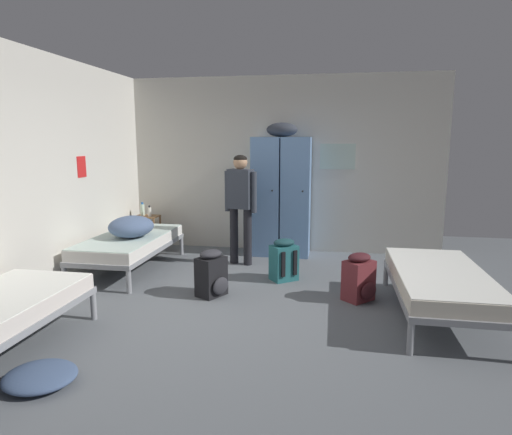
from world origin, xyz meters
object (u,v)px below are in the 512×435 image
at_px(shelf_unit, 147,229).
at_px(backpack_black, 212,274).
at_px(locker_bank, 281,194).
at_px(bedding_heap, 131,227).
at_px(bed_right, 440,281).
at_px(backpack_teal, 283,260).
at_px(water_bottle, 142,210).
at_px(lotion_bottle, 150,212).
at_px(person_traveler, 241,199).
at_px(backpack_maroon, 359,278).
at_px(bed_left_rear, 130,243).
at_px(clothes_pile_denim, 40,376).

relative_size(shelf_unit, backpack_black, 1.04).
xyz_separation_m(locker_bank, bedding_heap, (-1.91, -1.31, -0.34)).
relative_size(bed_right, backpack_teal, 3.45).
bearing_deg(water_bottle, lotion_bottle, -21.80).
relative_size(person_traveler, lotion_bottle, 8.93).
xyz_separation_m(locker_bank, backpack_teal, (0.19, -1.32, -0.71)).
height_order(shelf_unit, backpack_teal, shelf_unit).
xyz_separation_m(shelf_unit, backpack_teal, (2.42, -1.23, -0.09)).
height_order(water_bottle, backpack_maroon, water_bottle).
distance_m(bed_right, bedding_heap, 3.94).
height_order(bed_left_rear, backpack_maroon, backpack_maroon).
xyz_separation_m(bed_left_rear, backpack_black, (1.41, -0.82, -0.12)).
distance_m(water_bottle, backpack_black, 2.68).
relative_size(backpack_black, clothes_pile_denim, 1.02).
bearing_deg(shelf_unit, clothes_pile_denim, -77.15).
xyz_separation_m(water_bottle, clothes_pile_denim, (1.00, -4.06, -0.61)).
height_order(shelf_unit, water_bottle, water_bottle).
bearing_deg(backpack_teal, bedding_heap, 179.65).
relative_size(backpack_teal, clothes_pile_denim, 1.02).
bearing_deg(water_bottle, clothes_pile_denim, -76.15).
height_order(bedding_heap, person_traveler, person_traveler).
xyz_separation_m(locker_bank, water_bottle, (-2.31, -0.07, -0.30)).
height_order(shelf_unit, bed_right, shelf_unit).
bearing_deg(water_bottle, backpack_maroon, -28.30).
bearing_deg(bedding_heap, locker_bank, 34.45).
bearing_deg(person_traveler, bed_left_rear, -159.09).
bearing_deg(bedding_heap, clothes_pile_denim, -77.91).
height_order(bedding_heap, backpack_teal, bedding_heap).
bearing_deg(person_traveler, bedding_heap, -155.81).
bearing_deg(locker_bank, backpack_teal, -81.76).
xyz_separation_m(bedding_heap, backpack_black, (1.35, -0.75, -0.37)).
bearing_deg(backpack_teal, lotion_bottle, 153.11).
xyz_separation_m(shelf_unit, bed_left_rear, (0.25, -1.15, 0.04)).
height_order(locker_bank, water_bottle, locker_bank).
xyz_separation_m(bed_left_rear, backpack_teal, (2.17, -0.08, -0.12)).
relative_size(bedding_heap, backpack_maroon, 1.22).
bearing_deg(bed_right, shelf_unit, 152.49).
height_order(bed_left_rear, clothes_pile_denim, bed_left_rear).
distance_m(bed_right, clothes_pile_denim, 3.74).
relative_size(lotion_bottle, backpack_teal, 0.33).
bearing_deg(backpack_black, bed_left_rear, 149.84).
bearing_deg(bed_right, person_traveler, 147.11).
bearing_deg(person_traveler, lotion_bottle, 161.54).
distance_m(bed_left_rear, clothes_pile_denim, 2.98).
bearing_deg(backpack_teal, bed_right, -28.25).
xyz_separation_m(bed_left_rear, bedding_heap, (0.07, -0.07, 0.25)).
bearing_deg(locker_bank, shelf_unit, -177.64).
bearing_deg(bedding_heap, backpack_teal, -0.35).
bearing_deg(locker_bank, lotion_bottle, -176.50).
bearing_deg(person_traveler, locker_bank, 53.17).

